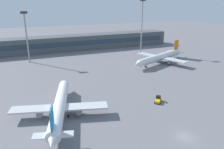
{
  "coord_description": "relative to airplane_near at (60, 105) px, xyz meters",
  "views": [
    {
      "loc": [
        -32.43,
        -34.98,
        30.23
      ],
      "look_at": [
        -1.93,
        40.0,
        3.0
      ],
      "focal_mm": 35.95,
      "sensor_mm": 36.0,
      "label": 1
    }
  ],
  "objects": [
    {
      "name": "baggage_tug_yellow",
      "position": [
        29.44,
        -3.32,
        -2.0
      ],
      "size": [
        3.48,
        3.71,
        1.75
      ],
      "color": "#F2B20C",
      "rests_on": "ground_plane"
    },
    {
      "name": "floodlight_tower_east",
      "position": [
        57.75,
        58.57,
        14.52
      ],
      "size": [
        3.2,
        0.8,
        30.46
      ],
      "color": "gray",
      "rests_on": "ground_plane"
    },
    {
      "name": "ground_plane",
      "position": [
        24.8,
        18.4,
        -2.8
      ],
      "size": [
        400.0,
        400.0,
        0.0
      ],
      "primitive_type": "plane",
      "color": "slate"
    },
    {
      "name": "airplane_near",
      "position": [
        0.0,
        0.0,
        0.0
      ],
      "size": [
        25.91,
        36.48,
        9.17
      ],
      "color": "white",
      "rests_on": "ground_plane"
    },
    {
      "name": "airplane_mid",
      "position": [
        54.92,
        34.37,
        0.16
      ],
      "size": [
        37.2,
        26.76,
        9.71
      ],
      "color": "white",
      "rests_on": "ground_plane"
    },
    {
      "name": "floodlight_tower_west",
      "position": [
        -4.99,
        60.87,
        11.65
      ],
      "size": [
        3.2,
        0.8,
        24.89
      ],
      "color": "gray",
      "rests_on": "ground_plane"
    },
    {
      "name": "terminal_building",
      "position": [
        24.8,
        81.46,
        1.71
      ],
      "size": [
        121.44,
        12.13,
        9.0
      ],
      "color": "#4C5156",
      "rests_on": "ground_plane"
    }
  ]
}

